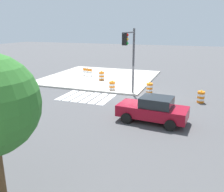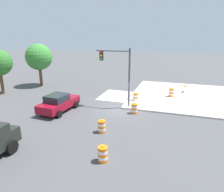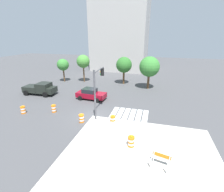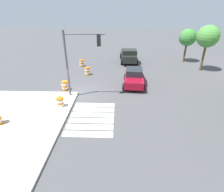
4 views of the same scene
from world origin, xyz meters
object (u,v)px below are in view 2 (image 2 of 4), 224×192
(traffic_barrel_median_near, at_px, (136,97))
(construction_barricade, at_px, (187,88))
(traffic_barrel_crosswalk_end, at_px, (103,154))
(traffic_light_pole, at_px, (118,67))
(street_tree_streetside_far, at_px, (39,57))
(traffic_barrel_on_sidewalk, at_px, (171,92))
(traffic_barrel_median_far, at_px, (102,126))
(sports_car, at_px, (59,103))
(traffic_barrel_near_corner, at_px, (134,108))

(traffic_barrel_median_near, relative_size, construction_barricade, 0.74)
(traffic_barrel_crosswalk_end, xyz_separation_m, traffic_light_pole, (9.03, 1.83, 3.46))
(traffic_barrel_median_near, distance_m, street_tree_streetside_far, 14.39)
(traffic_barrel_on_sidewalk, bearing_deg, traffic_light_pole, 133.04)
(traffic_barrel_median_far, xyz_separation_m, street_tree_streetside_far, (10.59, 12.81, 3.41))
(traffic_barrel_on_sidewalk, height_order, traffic_light_pole, traffic_light_pole)
(traffic_barrel_on_sidewalk, bearing_deg, sports_car, 127.80)
(sports_car, bearing_deg, traffic_barrel_median_far, -117.88)
(traffic_barrel_near_corner, height_order, traffic_barrel_median_far, same)
(sports_car, relative_size, traffic_barrel_on_sidewalk, 4.35)
(traffic_barrel_median_near, xyz_separation_m, traffic_light_pole, (-2.07, 1.40, 3.46))
(traffic_barrel_median_far, relative_size, street_tree_streetside_far, 0.18)
(sports_car, xyz_separation_m, street_tree_streetside_far, (7.81, 7.55, 3.05))
(traffic_barrel_median_near, xyz_separation_m, traffic_barrel_on_sidewalk, (2.50, -3.50, 0.15))
(traffic_barrel_on_sidewalk, xyz_separation_m, construction_barricade, (2.37, -1.65, 0.12))
(traffic_light_pole, bearing_deg, traffic_barrel_near_corner, -123.32)
(traffic_barrel_median_far, bearing_deg, traffic_light_pole, 5.21)
(sports_car, distance_m, traffic_barrel_median_far, 5.96)
(construction_barricade, relative_size, street_tree_streetside_far, 0.25)
(traffic_barrel_near_corner, bearing_deg, traffic_barrel_median_near, 9.68)
(traffic_barrel_median_near, bearing_deg, sports_car, 128.99)
(street_tree_streetside_far, bearing_deg, traffic_barrel_on_sidewalk, -91.11)
(sports_car, bearing_deg, construction_barricade, -48.90)
(traffic_barrel_near_corner, height_order, traffic_barrel_crosswalk_end, same)
(traffic_barrel_crosswalk_end, bearing_deg, sports_car, 47.04)
(traffic_barrel_near_corner, distance_m, traffic_barrel_crosswalk_end, 7.73)
(sports_car, xyz_separation_m, traffic_barrel_crosswalk_end, (-6.13, -6.58, -0.36))
(traffic_barrel_near_corner, height_order, construction_barricade, construction_barricade)
(construction_barricade, height_order, traffic_light_pole, traffic_light_pole)
(traffic_barrel_median_far, xyz_separation_m, traffic_light_pole, (5.69, 0.52, 3.46))
(traffic_barrel_near_corner, bearing_deg, construction_barricade, -29.01)
(sports_car, bearing_deg, traffic_barrel_crosswalk_end, -132.96)
(traffic_barrel_crosswalk_end, xyz_separation_m, construction_barricade, (15.97, -4.71, 0.27))
(street_tree_streetside_far, bearing_deg, traffic_barrel_near_corner, -113.50)
(traffic_barrel_on_sidewalk, distance_m, construction_barricade, 2.89)
(traffic_barrel_crosswalk_end, relative_size, street_tree_streetside_far, 0.18)
(traffic_barrel_on_sidewalk, height_order, construction_barricade, traffic_barrel_on_sidewalk)
(traffic_barrel_median_far, height_order, street_tree_streetside_far, street_tree_streetside_far)
(sports_car, xyz_separation_m, traffic_barrel_median_far, (-2.78, -5.26, -0.36))
(construction_barricade, bearing_deg, traffic_barrel_near_corner, 150.99)
(traffic_barrel_near_corner, height_order, traffic_barrel_median_near, same)
(traffic_barrel_median_far, distance_m, street_tree_streetside_far, 16.97)
(traffic_barrel_median_far, relative_size, construction_barricade, 0.74)
(sports_car, height_order, traffic_barrel_on_sidewalk, sports_car)
(traffic_barrel_crosswalk_end, distance_m, traffic_barrel_median_near, 11.11)
(sports_car, xyz_separation_m, construction_barricade, (9.85, -11.29, -0.09))
(sports_car, xyz_separation_m, traffic_barrel_on_sidewalk, (7.48, -9.64, -0.21))
(sports_car, distance_m, traffic_light_pole, 6.37)
(traffic_barrel_median_near, relative_size, traffic_barrel_median_far, 1.00)
(traffic_barrel_median_far, distance_m, traffic_barrel_on_sidewalk, 11.16)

